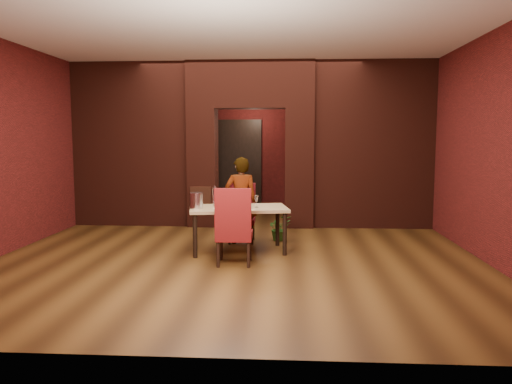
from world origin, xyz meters
TOP-DOWN VIEW (x-y plane):
  - floor at (0.00, 0.00)m, footprint 8.00×8.00m
  - ceiling at (0.00, 0.00)m, footprint 7.00×8.00m
  - wall_back at (0.00, 4.00)m, footprint 7.00×0.04m
  - wall_front at (0.00, -4.00)m, footprint 7.00×0.04m
  - wall_left at (-3.50, 0.00)m, footprint 0.04×8.00m
  - wall_right at (3.50, 0.00)m, footprint 0.04×8.00m
  - pillar_left at (-0.95, 2.00)m, footprint 0.55×0.55m
  - pillar_right at (0.95, 2.00)m, footprint 0.55×0.55m
  - lintel at (0.00, 2.00)m, footprint 2.45×0.55m
  - wing_wall_left at (-2.36, 2.00)m, footprint 2.28×0.35m
  - wing_wall_right at (2.36, 2.00)m, footprint 2.28×0.35m
  - vent_panel at (-0.95, 1.71)m, footprint 0.40×0.03m
  - rear_door at (-0.40, 3.94)m, footprint 0.90×0.08m
  - rear_door_frame at (-0.40, 3.90)m, footprint 1.02×0.04m
  - dining_table at (-0.02, -0.27)m, footprint 1.59×1.07m
  - chair_far at (-0.04, 0.42)m, footprint 0.45×0.45m
  - chair_near at (-0.00, -1.03)m, footprint 0.50×0.50m
  - person_seated at (-0.04, 0.33)m, footprint 0.55×0.39m
  - wine_glass_a at (-0.08, -0.17)m, footprint 0.09×0.09m
  - wine_glass_b at (-0.01, -0.25)m, footprint 0.09×0.09m
  - wine_glass_c at (0.25, -0.28)m, footprint 0.07×0.07m
  - tasting_sheet at (-0.21, -0.46)m, footprint 0.36×0.33m
  - wine_bucket at (-0.63, -0.45)m, footprint 0.19×0.19m
  - water_bottle at (-0.41, -0.11)m, footprint 0.07×0.07m
  - potted_plant at (0.59, 0.59)m, footprint 0.50×0.48m

SIDE VIEW (x-z plane):
  - floor at x=0.00m, z-range 0.00..0.00m
  - potted_plant at x=0.59m, z-range 0.00..0.43m
  - dining_table at x=-0.02m, z-range 0.00..0.69m
  - chair_far at x=-0.04m, z-range 0.00..0.98m
  - chair_near at x=0.00m, z-range 0.00..1.07m
  - vent_panel at x=-0.95m, z-range 0.30..0.80m
  - tasting_sheet at x=-0.21m, z-range 0.69..0.69m
  - person_seated at x=-0.04m, z-range 0.00..1.43m
  - wine_glass_c at x=0.25m, z-range 0.69..0.87m
  - wine_glass_b at x=-0.01m, z-range 0.69..0.91m
  - wine_glass_a at x=-0.08m, z-range 0.69..0.91m
  - wine_bucket at x=-0.63m, z-range 0.69..0.92m
  - water_bottle at x=-0.41m, z-range 0.69..1.00m
  - rear_door at x=-0.40m, z-range 0.00..2.10m
  - rear_door_frame at x=-0.40m, z-range -0.06..2.16m
  - pillar_left at x=-0.95m, z-range 0.00..2.30m
  - pillar_right at x=0.95m, z-range 0.00..2.30m
  - wall_back at x=0.00m, z-range 0.00..3.20m
  - wall_front at x=0.00m, z-range 0.00..3.20m
  - wall_left at x=-3.50m, z-range 0.00..3.20m
  - wall_right at x=3.50m, z-range 0.00..3.20m
  - wing_wall_left at x=-2.36m, z-range 0.00..3.20m
  - wing_wall_right at x=2.36m, z-range 0.00..3.20m
  - lintel at x=0.00m, z-range 2.30..3.20m
  - ceiling at x=0.00m, z-range 3.18..3.22m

